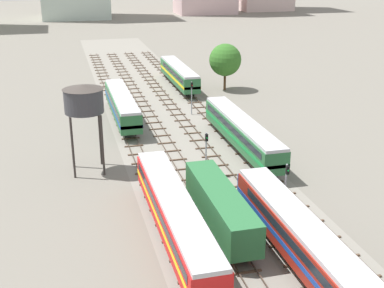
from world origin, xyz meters
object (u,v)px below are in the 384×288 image
diesel_railcar_centre_left_nearest (298,234)px  diesel_railcar_far_left_far (122,104)px  freight_boxcar_left_mid (220,205)px  diesel_railcar_centre_farther (179,73)px  water_tower (84,100)px  signal_post_mid (192,94)px  signal_post_nearest (206,148)px  passenger_coach_centre_midfar (242,131)px  signal_post_near (286,184)px  passenger_coach_far_left_near (175,214)px

diesel_railcar_centre_left_nearest → diesel_railcar_far_left_far: (-8.58, 40.90, 0.00)m
freight_boxcar_left_mid → diesel_railcar_centre_farther: 53.16m
water_tower → signal_post_mid: (16.86, 18.29, -5.08)m
water_tower → diesel_railcar_far_left_far: bearing=70.9°
signal_post_nearest → freight_boxcar_left_mid: bearing=-100.2°
diesel_railcar_far_left_far → signal_post_mid: signal_post_mid is taller
diesel_railcar_centre_left_nearest → water_tower: water_tower is taller
diesel_railcar_far_left_far → signal_post_nearest: (6.44, -22.35, 0.60)m
diesel_railcar_far_left_far → water_tower: 19.66m
signal_post_nearest → signal_post_mid: 23.28m
diesel_railcar_centre_farther → signal_post_nearest: bearing=-99.0°
passenger_coach_centre_midfar → diesel_railcar_far_left_far: 20.54m
passenger_coach_centre_midfar → diesel_railcar_centre_farther: bearing=90.0°
diesel_railcar_centre_left_nearest → diesel_railcar_far_left_far: bearing=101.9°
signal_post_near → diesel_railcar_centre_left_nearest: bearing=-106.7°
signal_post_near → passenger_coach_centre_midfar: bearing=83.1°
diesel_railcar_centre_left_nearest → signal_post_nearest: size_ratio=4.10×
passenger_coach_far_left_near → signal_post_nearest: 14.35m
diesel_railcar_centre_farther → signal_post_near: bearing=-92.4°
diesel_railcar_centre_left_nearest → signal_post_mid: (2.15, 41.42, 0.71)m
freight_boxcar_left_mid → diesel_railcar_far_left_far: size_ratio=0.68×
passenger_coach_far_left_near → passenger_coach_centre_midfar: size_ratio=1.00×
passenger_coach_centre_midfar → diesel_railcar_far_left_far: size_ratio=1.07×
signal_post_near → water_tower: bearing=136.6°
freight_boxcar_left_mid → diesel_railcar_centre_farther: size_ratio=0.68×
passenger_coach_far_left_near → diesel_railcar_far_left_far: same height
passenger_coach_far_left_near → diesel_railcar_centre_farther: (12.88, 53.33, -0.02)m
passenger_coach_centre_midfar → diesel_railcar_centre_farther: same height
freight_boxcar_left_mid → passenger_coach_far_left_near: bearing=-168.7°
freight_boxcar_left_mid → diesel_railcar_far_left_far: bearing=97.1°
water_tower → passenger_coach_far_left_near: bearing=-70.6°
diesel_railcar_centre_farther → water_tower: (-19.01, -35.93, 5.78)m
passenger_coach_centre_midfar → signal_post_nearest: size_ratio=4.40×
passenger_coach_centre_midfar → signal_post_nearest: 9.07m
water_tower → signal_post_near: 23.75m
passenger_coach_far_left_near → signal_post_nearest: (6.44, 12.81, 0.58)m
water_tower → signal_post_mid: water_tower is taller
passenger_coach_centre_midfar → diesel_railcar_far_left_far: (-12.88, 16.00, -0.02)m
freight_boxcar_left_mid → water_tower: 20.44m
diesel_railcar_far_left_far → signal_post_near: size_ratio=3.79×
signal_post_nearest → passenger_coach_centre_midfar: bearing=44.6°
freight_boxcar_left_mid → signal_post_nearest: signal_post_nearest is taller
signal_post_nearest → signal_post_near: signal_post_near is taller
freight_boxcar_left_mid → signal_post_near: bearing=5.1°
diesel_railcar_centre_left_nearest → diesel_railcar_centre_farther: size_ratio=1.00×
diesel_railcar_far_left_far → water_tower: bearing=-109.1°
diesel_railcar_far_left_far → diesel_railcar_centre_farther: same height
passenger_coach_centre_midfar → signal_post_nearest: (-6.44, -6.35, 0.58)m
diesel_railcar_centre_left_nearest → signal_post_mid: bearing=87.0°
freight_boxcar_left_mid → passenger_coach_centre_midfar: 20.21m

